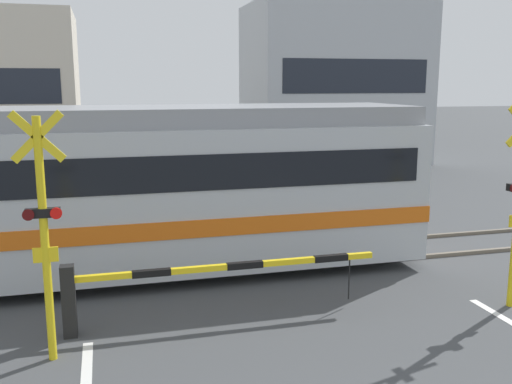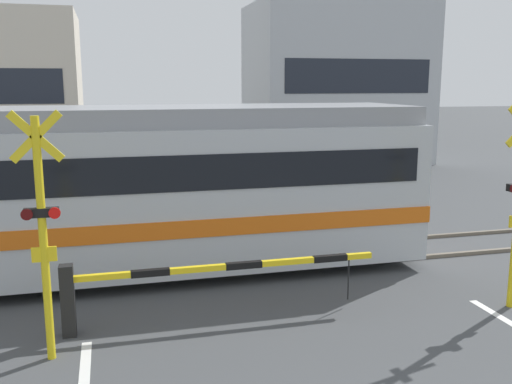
% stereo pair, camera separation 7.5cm
% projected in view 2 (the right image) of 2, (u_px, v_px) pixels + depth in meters
% --- Properties ---
extents(rail_track_near, '(50.00, 0.10, 0.08)m').
position_uv_depth(rail_track_near, '(259.00, 271.00, 11.32)').
color(rail_track_near, '#6B6051').
rests_on(rail_track_near, ground_plane).
extents(rail_track_far, '(50.00, 0.10, 0.08)m').
position_uv_depth(rail_track_far, '(242.00, 251.00, 12.69)').
color(rail_track_far, '#6B6051').
rests_on(rail_track_far, ground_plane).
extents(crossing_barrier_near, '(4.96, 0.20, 1.10)m').
position_uv_depth(crossing_barrier_near, '(166.00, 280.00, 8.73)').
color(crossing_barrier_near, black).
rests_on(crossing_barrier_near, ground_plane).
extents(crossing_barrier_far, '(4.96, 0.20, 1.10)m').
position_uv_depth(crossing_barrier_far, '(298.00, 197.00, 15.08)').
color(crossing_barrier_far, black).
rests_on(crossing_barrier_far, ground_plane).
extents(crossing_signal_left, '(0.68, 0.15, 3.38)m').
position_uv_depth(crossing_signal_left, '(42.00, 226.00, 7.46)').
color(crossing_signal_left, yellow).
rests_on(crossing_signal_left, ground_plane).
extents(pedestrian, '(0.38, 0.22, 1.65)m').
position_uv_depth(pedestrian, '(248.00, 169.00, 18.52)').
color(pedestrian, '#33384C').
rests_on(pedestrian, ground_plane).
extents(building_left_of_street, '(6.28, 5.17, 6.55)m').
position_uv_depth(building_left_of_street, '(1.00, 94.00, 23.42)').
color(building_left_of_street, beige).
rests_on(building_left_of_street, ground_plane).
extents(building_right_of_street, '(7.98, 5.17, 7.29)m').
position_uv_depth(building_right_of_street, '(336.00, 85.00, 27.00)').
color(building_right_of_street, '#B2B7BC').
rests_on(building_right_of_street, ground_plane).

